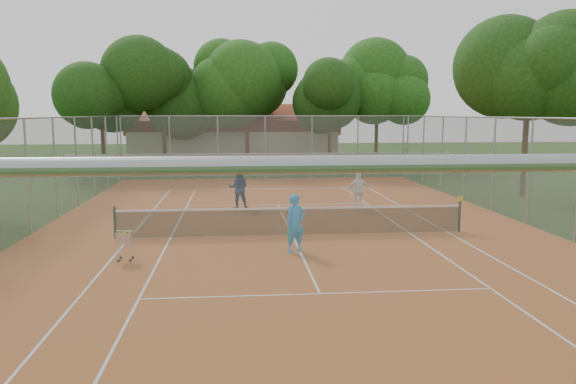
{
  "coord_description": "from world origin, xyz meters",
  "views": [
    {
      "loc": [
        -1.91,
        -18.8,
        4.17
      ],
      "look_at": [
        0.0,
        1.5,
        1.3
      ],
      "focal_mm": 35.0,
      "sensor_mm": 36.0,
      "label": 1
    }
  ],
  "objects": [
    {
      "name": "tropical_trees",
      "position": [
        0.0,
        22.0,
        5.0
      ],
      "size": [
        29.0,
        19.0,
        10.0
      ],
      "primitive_type": "cube",
      "color": "black",
      "rests_on": "ground"
    },
    {
      "name": "perimeter_fence",
      "position": [
        0.0,
        0.0,
        2.0
      ],
      "size": [
        18.0,
        34.0,
        4.0
      ],
      "primitive_type": "cube",
      "color": "slate",
      "rests_on": "ground"
    },
    {
      "name": "ground",
      "position": [
        0.0,
        0.0,
        0.0
      ],
      "size": [
        120.0,
        120.0,
        0.0
      ],
      "primitive_type": "plane",
      "color": "#1A380F",
      "rests_on": "ground"
    },
    {
      "name": "player_far_left",
      "position": [
        -1.79,
        5.57,
        0.93
      ],
      "size": [
        0.9,
        0.7,
        1.83
      ],
      "primitive_type": "imported",
      "rotation": [
        0.0,
        0.0,
        3.13
      ],
      "color": "#1A1D50",
      "rests_on": "court_pad"
    },
    {
      "name": "tennis_net",
      "position": [
        0.0,
        0.0,
        0.51
      ],
      "size": [
        11.88,
        0.1,
        0.98
      ],
      "primitive_type": "cube",
      "color": "black",
      "rests_on": "court_pad"
    },
    {
      "name": "court_pad",
      "position": [
        0.0,
        0.0,
        0.01
      ],
      "size": [
        18.0,
        34.0,
        0.02
      ],
      "primitive_type": "cube",
      "color": "#B45523",
      "rests_on": "ground"
    },
    {
      "name": "boundary_wall",
      "position": [
        0.0,
        19.0,
        0.75
      ],
      "size": [
        26.0,
        0.3,
        1.5
      ],
      "primitive_type": "cube",
      "color": "silver",
      "rests_on": "ground"
    },
    {
      "name": "court_lines",
      "position": [
        0.0,
        0.0,
        0.02
      ],
      "size": [
        10.98,
        23.78,
        0.01
      ],
      "primitive_type": "cube",
      "color": "white",
      "rests_on": "court_pad"
    },
    {
      "name": "player_far_right",
      "position": [
        3.36,
        4.72,
        0.86
      ],
      "size": [
        0.98,
        0.42,
        1.67
      ],
      "primitive_type": "imported",
      "rotation": [
        0.0,
        0.0,
        3.13
      ],
      "color": "white",
      "rests_on": "court_pad"
    },
    {
      "name": "ball_hopper",
      "position": [
        -5.05,
        -2.96,
        0.48
      ],
      "size": [
        0.59,
        0.59,
        0.92
      ],
      "primitive_type": "cube",
      "rotation": [
        0.0,
        0.0,
        0.44
      ],
      "color": "silver",
      "rests_on": "court_pad"
    },
    {
      "name": "clubhouse",
      "position": [
        -2.0,
        29.0,
        2.2
      ],
      "size": [
        16.4,
        9.0,
        4.4
      ],
      "primitive_type": "cube",
      "color": "beige",
      "rests_on": "ground"
    },
    {
      "name": "player_near",
      "position": [
        -0.14,
        -2.41,
        0.9
      ],
      "size": [
        0.76,
        0.64,
        1.76
      ],
      "primitive_type": "imported",
      "rotation": [
        0.0,
        0.0,
        0.39
      ],
      "color": "#1B8DE9",
      "rests_on": "court_pad"
    }
  ]
}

